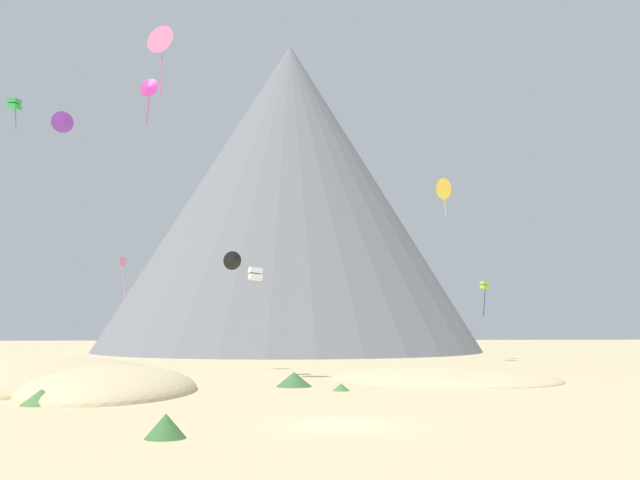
# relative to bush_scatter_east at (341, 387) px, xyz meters

# --- Properties ---
(ground_plane) EXTENTS (400.00, 400.00, 0.00)m
(ground_plane) POSITION_rel_bush_scatter_east_xyz_m (-1.84, -16.21, -0.25)
(ground_plane) COLOR #C6B284
(dune_foreground_left) EXTENTS (11.53, 19.62, 3.29)m
(dune_foreground_left) POSITION_rel_bush_scatter_east_xyz_m (-15.13, 1.06, -0.25)
(dune_foreground_left) COLOR #C6B284
(dune_foreground_left) RESTS_ON ground_plane
(dune_foreground_right) EXTENTS (24.29, 29.00, 4.07)m
(dune_foreground_right) POSITION_rel_bush_scatter_east_xyz_m (-22.53, 7.55, -0.25)
(dune_foreground_right) COLOR #C6B284
(dune_foreground_right) RESTS_ON ground_plane
(dune_midground) EXTENTS (24.41, 25.27, 1.91)m
(dune_midground) POSITION_rel_bush_scatter_east_xyz_m (9.58, 9.71, -0.25)
(dune_midground) COLOR #C6B284
(dune_midground) RESTS_ON ground_plane
(bush_scatter_east) EXTENTS (1.36, 1.36, 0.50)m
(bush_scatter_east) POSITION_rel_bush_scatter_east_xyz_m (0.00, 0.00, 0.00)
(bush_scatter_east) COLOR #477238
(bush_scatter_east) RESTS_ON ground_plane
(bush_near_right) EXTENTS (2.68, 2.68, 0.85)m
(bush_near_right) POSITION_rel_bush_scatter_east_xyz_m (-17.21, -7.03, 0.18)
(bush_near_right) COLOR #477238
(bush_near_right) RESTS_ON ground_plane
(bush_low_patch) EXTENTS (1.60, 1.60, 0.93)m
(bush_low_patch) POSITION_rel_bush_scatter_east_xyz_m (-8.99, -19.27, 0.21)
(bush_low_patch) COLOR #386633
(bush_low_patch) RESTS_ON ground_plane
(bush_ridge_crest) EXTENTS (2.58, 2.58, 1.03)m
(bush_ridge_crest) POSITION_rel_bush_scatter_east_xyz_m (-2.93, 3.49, 0.27)
(bush_ridge_crest) COLOR #386633
(bush_ridge_crest) RESTS_ON ground_plane
(rock_massif) EXTENTS (90.64, 90.64, 56.76)m
(rock_massif) POSITION_rel_bush_scatter_east_xyz_m (1.56, 80.89, 24.66)
(rock_massif) COLOR slate
(rock_massif) RESTS_ON ground_plane
(kite_black_low) EXTENTS (1.53, 1.03, 1.47)m
(kite_black_low) POSITION_rel_bush_scatter_east_xyz_m (-7.48, 6.59, 8.97)
(kite_black_low) COLOR black
(kite_gold_mid) EXTENTS (1.82, 2.63, 4.55)m
(kite_gold_mid) POSITION_rel_bush_scatter_east_xyz_m (16.65, 33.98, 20.44)
(kite_gold_mid) COLOR gold
(kite_white_low) EXTENTS (1.31, 1.28, 1.16)m
(kite_white_low) POSITION_rel_bush_scatter_east_xyz_m (-5.80, 13.86, 8.53)
(kite_white_low) COLOR white
(kite_magenta_high) EXTENTS (1.86, 1.02, 4.52)m
(kite_magenta_high) POSITION_rel_bush_scatter_east_xyz_m (-15.83, 16.85, 25.97)
(kite_magenta_high) COLOR #D1339E
(kite_lime_low) EXTENTS (1.12, 1.08, 4.57)m
(kite_lime_low) POSITION_rel_bush_scatter_east_xyz_m (24.26, 43.19, 9.34)
(kite_lime_low) COLOR #8CD133
(kite_violet_mid) EXTENTS (2.17, 1.26, 2.22)m
(kite_violet_mid) POSITION_rel_bush_scatter_east_xyz_m (-25.62, 24.43, 24.73)
(kite_violet_mid) COLOR purple
(kite_pink_low) EXTENTS (0.95, 0.82, 5.14)m
(kite_pink_low) POSITION_rel_bush_scatter_east_xyz_m (-21.90, 39.27, 11.10)
(kite_pink_low) COLOR pink
(kite_green_mid) EXTENTS (0.98, 0.96, 2.35)m
(kite_green_mid) POSITION_rel_bush_scatter_east_xyz_m (-24.10, 6.16, 20.67)
(kite_green_mid) COLOR green
(kite_rainbow_high) EXTENTS (2.44, 1.72, 5.79)m
(kite_rainbow_high) POSITION_rel_bush_scatter_east_xyz_m (-13.20, 5.58, 25.87)
(kite_rainbow_high) COLOR #E5668C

